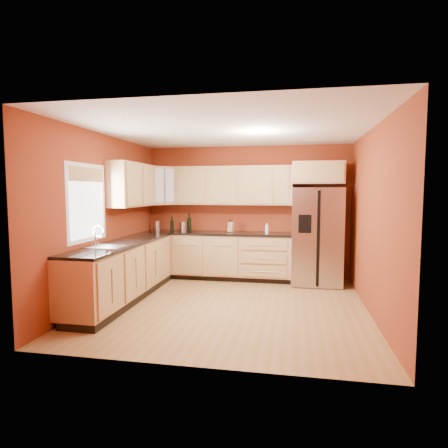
{
  "coord_description": "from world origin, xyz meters",
  "views": [
    {
      "loc": [
        0.93,
        -5.41,
        1.71
      ],
      "look_at": [
        -0.25,
        0.9,
        1.15
      ],
      "focal_mm": 30.0,
      "sensor_mm": 36.0,
      "label": 1
    }
  ],
  "objects": [
    {
      "name": "floor",
      "position": [
        0.0,
        0.0,
        0.0
      ],
      "size": [
        4.0,
        4.0,
        0.0
      ],
      "primitive_type": "plane",
      "color": "olive",
      "rests_on": "ground"
    },
    {
      "name": "ceiling",
      "position": [
        0.0,
        0.0,
        2.6
      ],
      "size": [
        4.0,
        4.0,
        0.0
      ],
      "primitive_type": "plane",
      "color": "silver",
      "rests_on": "wall_back"
    },
    {
      "name": "wall_back",
      "position": [
        0.0,
        2.0,
        1.3
      ],
      "size": [
        4.0,
        0.04,
        2.6
      ],
      "primitive_type": "cube",
      "color": "maroon",
      "rests_on": "floor"
    },
    {
      "name": "wall_front",
      "position": [
        0.0,
        -2.0,
        1.3
      ],
      "size": [
        4.0,
        0.04,
        2.6
      ],
      "primitive_type": "cube",
      "color": "maroon",
      "rests_on": "floor"
    },
    {
      "name": "wall_left",
      "position": [
        -2.0,
        0.0,
        1.3
      ],
      "size": [
        0.04,
        4.0,
        2.6
      ],
      "primitive_type": "cube",
      "color": "maroon",
      "rests_on": "floor"
    },
    {
      "name": "wall_right",
      "position": [
        2.0,
        0.0,
        1.3
      ],
      "size": [
        0.04,
        4.0,
        2.6
      ],
      "primitive_type": "cube",
      "color": "maroon",
      "rests_on": "floor"
    },
    {
      "name": "base_cabinets_back",
      "position": [
        -0.55,
        1.7,
        0.44
      ],
      "size": [
        2.9,
        0.6,
        0.88
      ],
      "primitive_type": "cube",
      "color": "#AC7A53",
      "rests_on": "floor"
    },
    {
      "name": "base_cabinets_left",
      "position": [
        -1.7,
        0.0,
        0.44
      ],
      "size": [
        0.6,
        2.8,
        0.88
      ],
      "primitive_type": "cube",
      "color": "#AC7A53",
      "rests_on": "floor"
    },
    {
      "name": "countertop_back",
      "position": [
        -0.55,
        1.69,
        0.9
      ],
      "size": [
        2.9,
        0.62,
        0.04
      ],
      "primitive_type": "cube",
      "color": "black",
      "rests_on": "base_cabinets_back"
    },
    {
      "name": "countertop_left",
      "position": [
        -1.69,
        0.0,
        0.9
      ],
      "size": [
        0.62,
        2.8,
        0.04
      ],
      "primitive_type": "cube",
      "color": "black",
      "rests_on": "base_cabinets_left"
    },
    {
      "name": "upper_cabinets_back",
      "position": [
        -0.25,
        1.83,
        1.83
      ],
      "size": [
        2.3,
        0.33,
        0.75
      ],
      "primitive_type": "cube",
      "color": "#AC7A53",
      "rests_on": "wall_back"
    },
    {
      "name": "upper_cabinets_left",
      "position": [
        -1.83,
        0.72,
        1.83
      ],
      "size": [
        0.33,
        1.35,
        0.75
      ],
      "primitive_type": "cube",
      "color": "#AC7A53",
      "rests_on": "wall_left"
    },
    {
      "name": "corner_upper_cabinet",
      "position": [
        -1.67,
        1.67,
        1.83
      ],
      "size": [
        0.67,
        0.67,
        0.75
      ],
      "primitive_type": "cube",
      "rotation": [
        0.0,
        0.0,
        0.79
      ],
      "color": "#AC7A53",
      "rests_on": "wall_back"
    },
    {
      "name": "over_fridge_cabinet",
      "position": [
        1.35,
        1.7,
        2.05
      ],
      "size": [
        0.92,
        0.6,
        0.4
      ],
      "primitive_type": "cube",
      "color": "#AC7A53",
      "rests_on": "wall_back"
    },
    {
      "name": "refrigerator",
      "position": [
        1.35,
        1.62,
        0.89
      ],
      "size": [
        0.9,
        0.75,
        1.78
      ],
      "primitive_type": "cube",
      "color": "#B7B7BC",
      "rests_on": "floor"
    },
    {
      "name": "window",
      "position": [
        -1.98,
        -0.5,
        1.55
      ],
      "size": [
        0.03,
        0.9,
        1.0
      ],
      "primitive_type": "cube",
      "color": "white",
      "rests_on": "wall_left"
    },
    {
      "name": "sink_faucet",
      "position": [
        -1.69,
        -0.5,
        1.07
      ],
      "size": [
        0.5,
        0.42,
        0.3
      ],
      "primitive_type": null,
      "color": "white",
      "rests_on": "countertop_left"
    },
    {
      "name": "canister_left",
      "position": [
        -1.19,
        1.62,
        1.02
      ],
      "size": [
        0.15,
        0.15,
        0.2
      ],
      "primitive_type": "cylinder",
      "rotation": [
        0.0,
        0.0,
        0.26
      ],
      "color": "#B7B7BC",
      "rests_on": "countertop_back"
    },
    {
      "name": "canister_right",
      "position": [
        -1.77,
        1.72,
        1.02
      ],
      "size": [
        0.14,
        0.14,
        0.2
      ],
      "primitive_type": "cylinder",
      "rotation": [
        0.0,
        0.0,
        0.17
      ],
      "color": "#B7B7BC",
      "rests_on": "countertop_back"
    },
    {
      "name": "wine_bottle_a",
      "position": [
        -1.11,
        1.73,
        1.11
      ],
      "size": [
        0.1,
        0.1,
        0.37
      ],
      "primitive_type": null,
      "rotation": [
        0.0,
        0.0,
        0.28
      ],
      "color": "black",
      "rests_on": "countertop_back"
    },
    {
      "name": "wine_bottle_b",
      "position": [
        -1.45,
        1.68,
        1.07
      ],
      "size": [
        0.07,
        0.07,
        0.3
      ],
      "primitive_type": null,
      "rotation": [
        0.0,
        0.0,
        -0.1
      ],
      "color": "black",
      "rests_on": "countertop_back"
    },
    {
      "name": "knife_block",
      "position": [
        -0.27,
        1.74,
        1.02
      ],
      "size": [
        0.12,
        0.12,
        0.2
      ],
      "primitive_type": "cube",
      "rotation": [
        0.0,
        0.0,
        -0.35
      ],
      "color": "#A77F51",
      "rests_on": "countertop_back"
    },
    {
      "name": "soap_dispenser",
      "position": [
        0.44,
        1.64,
        1.02
      ],
      "size": [
        0.07,
        0.07,
        0.2
      ],
      "primitive_type": "cylinder",
      "rotation": [
        0.0,
        0.0,
        -0.09
      ],
      "color": "white",
      "rests_on": "countertop_back"
    }
  ]
}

